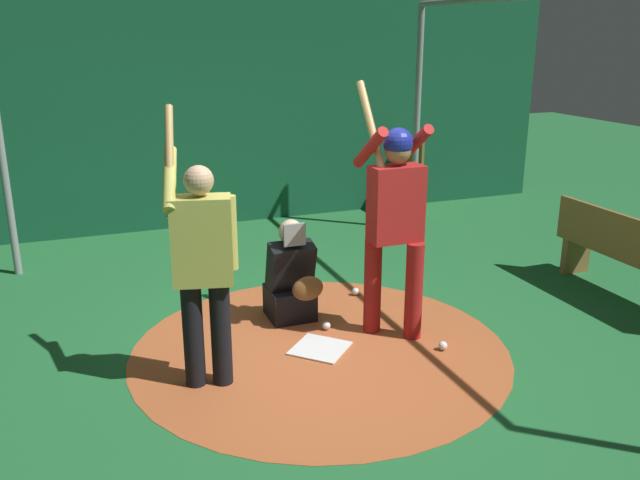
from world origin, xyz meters
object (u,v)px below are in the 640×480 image
at_px(bat_rack, 405,175).
at_px(baseball_0, 326,326).
at_px(baseball_1, 443,346).
at_px(batter, 395,212).
at_px(visitor, 202,262).
at_px(baseball_2, 356,291).
at_px(bench, 635,257).
at_px(home_plate, 320,348).
at_px(catcher, 292,281).

xyz_separation_m(bat_rack, baseball_0, (3.54, -2.64, -0.45)).
bearing_deg(baseball_1, batter, -150.63).
relative_size(batter, visitor, 1.05).
distance_m(bat_rack, baseball_2, 3.59).
relative_size(batter, bench, 1.11).
distance_m(visitor, bat_rack, 5.59).
bearing_deg(baseball_0, bench, 81.92).
bearing_deg(home_plate, baseball_2, 142.36).
distance_m(batter, baseball_0, 1.19).
distance_m(home_plate, bench, 3.23).
relative_size(home_plate, visitor, 0.21).
bearing_deg(baseball_2, baseball_1, 7.89).
height_order(batter, bench, batter).
xyz_separation_m(baseball_0, baseball_2, (-0.64, 0.57, 0.00)).
height_order(baseball_1, baseball_2, same).
bearing_deg(bench, baseball_2, -113.65).
relative_size(visitor, bat_rack, 1.91).
distance_m(home_plate, batter, 1.28).
height_order(batter, baseball_0, batter).
xyz_separation_m(batter, baseball_0, (-0.26, -0.50, -1.05)).
xyz_separation_m(baseball_1, baseball_2, (-1.35, -0.19, 0.00)).
bearing_deg(baseball_2, catcher, -68.19).
relative_size(baseball_1, baseball_2, 1.00).
bearing_deg(catcher, baseball_1, 42.54).
height_order(batter, baseball_1, batter).
bearing_deg(baseball_0, bat_rack, 143.37).
relative_size(baseball_0, baseball_1, 1.00).
relative_size(catcher, bench, 0.49).
bearing_deg(visitor, home_plate, 115.48).
bearing_deg(visitor, batter, 112.96).
relative_size(visitor, baseball_2, 27.35).
bearing_deg(baseball_1, baseball_0, -133.30).
bearing_deg(batter, home_plate, -84.01).
bearing_deg(visitor, catcher, 145.95).
distance_m(home_plate, baseball_1, 1.01).
xyz_separation_m(visitor, bat_rack, (-4.08, 3.79, -0.47)).
xyz_separation_m(catcher, baseball_1, (1.04, 0.96, -0.33)).
bearing_deg(bench, baseball_1, -82.87).
relative_size(baseball_0, baseball_2, 1.00).
bearing_deg(baseball_2, home_plate, -37.64).
distance_m(batter, catcher, 1.17).
bearing_deg(visitor, baseball_2, 137.83).
relative_size(batter, baseball_0, 28.74).
height_order(home_plate, baseball_1, baseball_1).
relative_size(bat_rack, baseball_0, 14.32).
height_order(bat_rack, baseball_1, bat_rack).
relative_size(bat_rack, bench, 0.55).
bearing_deg(visitor, bench, 104.88).
xyz_separation_m(catcher, baseball_0, (0.33, 0.21, -0.33)).
bearing_deg(baseball_0, batter, 62.57).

